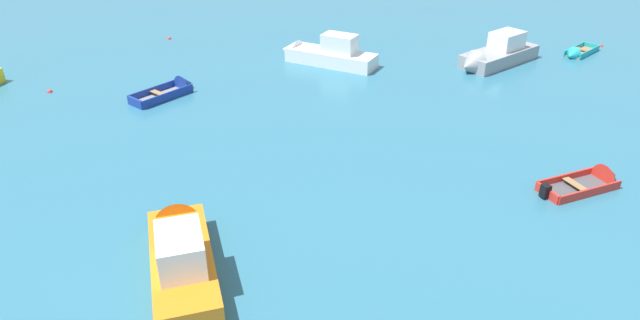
# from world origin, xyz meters

# --- Properties ---
(rowboat_deep_blue_foreground_center) EXTENTS (3.49, 3.93, 1.28)m
(rowboat_deep_blue_foreground_center) POSITION_xyz_m (-8.66, 31.52, 0.22)
(rowboat_deep_blue_foreground_center) COLOR gray
(rowboat_deep_blue_foreground_center) RESTS_ON ground_plane
(motor_launch_orange_back_row_left) EXTENTS (3.69, 6.63, 2.40)m
(motor_launch_orange_back_row_left) POSITION_xyz_m (-4.49, 15.85, 0.66)
(motor_launch_orange_back_row_left) COLOR orange
(motor_launch_orange_back_row_left) RESTS_ON ground_plane
(rowboat_turquoise_back_row_right) EXTENTS (3.27, 3.29, 1.06)m
(rowboat_turquoise_back_row_right) POSITION_xyz_m (17.30, 38.85, 0.18)
(rowboat_turquoise_back_row_right) COLOR #99754C
(rowboat_turquoise_back_row_right) RESTS_ON ground_plane
(motor_launch_white_distant_center) EXTENTS (6.81, 4.52, 2.36)m
(motor_launch_white_distant_center) POSITION_xyz_m (0.03, 36.97, 0.69)
(motor_launch_white_distant_center) COLOR white
(motor_launch_white_distant_center) RESTS_ON ground_plane
(rowboat_red_far_left) EXTENTS (3.99, 2.72, 1.24)m
(rowboat_red_far_left) POSITION_xyz_m (11.68, 21.61, 0.18)
(rowboat_red_far_left) COLOR #4C4C51
(rowboat_red_far_left) RESTS_ON ground_plane
(motor_launch_grey_outer_left) EXTENTS (6.38, 5.84, 2.41)m
(motor_launch_grey_outer_left) POSITION_xyz_m (11.20, 36.98, 0.66)
(motor_launch_grey_outer_left) COLOR gray
(motor_launch_grey_outer_left) RESTS_ON ground_plane
(mooring_buoy_outer_edge) EXTENTS (0.31, 0.31, 0.31)m
(mooring_buoy_outer_edge) POSITION_xyz_m (-11.84, 42.29, 0.00)
(mooring_buoy_outer_edge) COLOR red
(mooring_buoy_outer_edge) RESTS_ON ground_plane
(mooring_buoy_midfield) EXTENTS (0.31, 0.31, 0.31)m
(mooring_buoy_midfield) POSITION_xyz_m (-16.08, 31.46, 0.00)
(mooring_buoy_midfield) COLOR red
(mooring_buoy_midfield) RESTS_ON ground_plane
(mooring_buoy_near_foreground) EXTENTS (0.30, 0.30, 0.30)m
(mooring_buoy_near_foreground) POSITION_xyz_m (20.00, 41.21, 0.00)
(mooring_buoy_near_foreground) COLOR red
(mooring_buoy_near_foreground) RESTS_ON ground_plane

